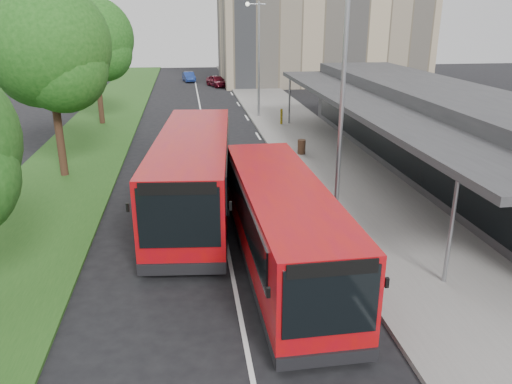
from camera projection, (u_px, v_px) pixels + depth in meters
ground at (228, 252)px, 16.25m from camera, size 120.00×120.00×0.00m
pavement at (288, 121)px, 35.66m from camera, size 5.00×80.00×0.15m
grass_verge at (100, 127)px, 33.97m from camera, size 5.00×80.00×0.10m
lane_centre_line at (207, 142)px, 30.23m from camera, size 0.12×70.00×0.01m
kerb_dashes at (252, 126)px, 34.39m from camera, size 0.12×56.00×0.01m
station_building at (434, 128)px, 24.44m from camera, size 7.70×26.00×4.00m
tree_mid at (48, 53)px, 21.86m from camera, size 5.48×5.48×8.81m
tree_far at (94, 43)px, 33.13m from camera, size 5.26×5.26×8.46m
lamp_post_near at (340, 94)px, 17.06m from camera, size 1.44×0.28×8.00m
lamp_post_far at (258, 52)px, 35.71m from camera, size 1.44×0.28×8.00m
bus_main at (283, 226)px, 14.72m from camera, size 2.65×9.64×2.71m
bus_second at (194, 174)px, 18.95m from camera, size 3.74×11.00×3.06m
litter_bin at (302, 147)px, 26.94m from camera, size 0.43×0.43×0.77m
bollard at (281, 117)px, 34.17m from camera, size 0.20×0.20×1.04m
car_near at (217, 81)px, 52.95m from camera, size 2.45×3.77×1.19m
car_far at (189, 77)px, 56.95m from camera, size 1.58×3.36×1.07m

